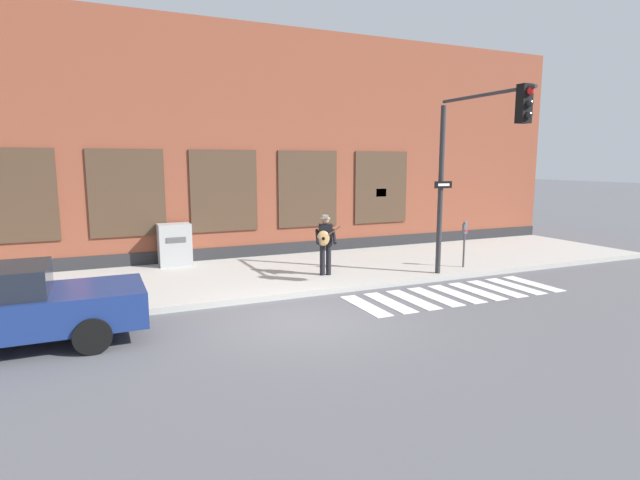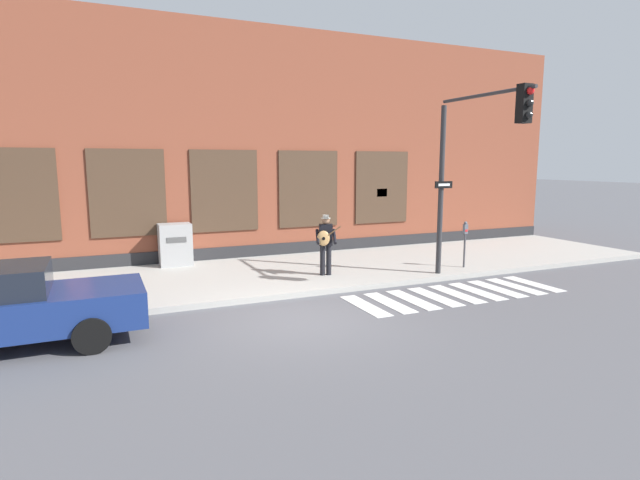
# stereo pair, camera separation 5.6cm
# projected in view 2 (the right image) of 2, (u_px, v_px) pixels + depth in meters

# --- Properties ---
(ground_plane) EXTENTS (160.00, 160.00, 0.00)m
(ground_plane) POSITION_uv_depth(u_px,v_px,m) (301.00, 320.00, 10.76)
(ground_plane) COLOR #56565B
(sidewalk) EXTENTS (28.00, 5.18, 0.15)m
(sidewalk) POSITION_uv_depth(u_px,v_px,m) (247.00, 276.00, 14.63)
(sidewalk) COLOR #ADAAA3
(sidewalk) RESTS_ON ground
(building_backdrop) EXTENTS (28.00, 4.06, 7.91)m
(building_backdrop) POSITION_uv_depth(u_px,v_px,m) (211.00, 147.00, 18.18)
(building_backdrop) COLOR brown
(building_backdrop) RESTS_ON ground
(crosswalk) EXTENTS (5.78, 1.90, 0.01)m
(crosswalk) POSITION_uv_depth(u_px,v_px,m) (456.00, 294.00, 12.90)
(crosswalk) COLOR silver
(crosswalk) RESTS_ON ground
(red_car) EXTENTS (4.61, 2.01, 1.53)m
(red_car) POSITION_uv_depth(u_px,v_px,m) (7.00, 308.00, 9.02)
(red_car) COLOR navy
(red_car) RESTS_ON ground
(busker) EXTENTS (0.72, 0.67, 1.75)m
(busker) POSITION_uv_depth(u_px,v_px,m) (325.00, 241.00, 14.29)
(busker) COLOR black
(busker) RESTS_ON sidewalk
(traffic_light) EXTENTS (0.60, 3.26, 5.00)m
(traffic_light) POSITION_uv_depth(u_px,v_px,m) (473.00, 152.00, 13.05)
(traffic_light) COLOR #2D2D30
(traffic_light) RESTS_ON sidewalk
(parking_meter) EXTENTS (0.13, 0.11, 1.44)m
(parking_meter) POSITION_uv_depth(u_px,v_px,m) (465.00, 237.00, 15.40)
(parking_meter) COLOR #47474C
(parking_meter) RESTS_ON sidewalk
(utility_box) EXTENTS (0.99, 0.71, 1.32)m
(utility_box) POSITION_uv_depth(u_px,v_px,m) (175.00, 244.00, 15.76)
(utility_box) COLOR #9E9E9E
(utility_box) RESTS_ON sidewalk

